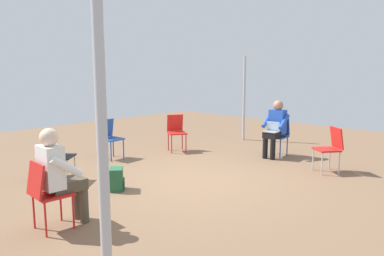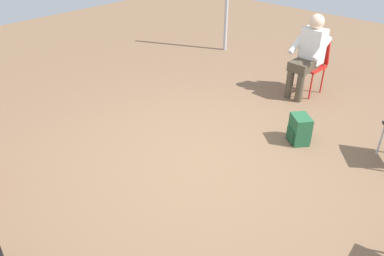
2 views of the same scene
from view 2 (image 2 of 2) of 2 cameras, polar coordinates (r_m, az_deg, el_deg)
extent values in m
plane|color=brown|center=(4.33, 1.99, -5.68)|extent=(15.18, 15.18, 0.00)
cube|color=red|center=(6.12, 17.42, 8.91)|extent=(0.42, 0.42, 0.03)
cylinder|color=red|center=(5.99, 17.65, 6.05)|extent=(0.02, 0.02, 0.42)
cylinder|color=red|center=(6.14, 14.93, 7.07)|extent=(0.02, 0.02, 0.42)
cylinder|color=red|center=(6.28, 19.22, 6.89)|extent=(0.02, 0.02, 0.42)
cylinder|color=red|center=(6.42, 16.58, 7.86)|extent=(0.02, 0.02, 0.42)
cube|color=red|center=(6.21, 18.63, 11.14)|extent=(0.11, 0.38, 0.40)
cylinder|color=#B7B7BC|center=(4.92, 26.82, -1.60)|extent=(0.02, 0.02, 0.42)
cylinder|color=#4C4233|center=(5.87, 16.08, 5.94)|extent=(0.11, 0.11, 0.45)
cylinder|color=#4C4233|center=(5.95, 14.62, 6.50)|extent=(0.11, 0.11, 0.45)
cube|color=#4C4233|center=(5.94, 16.60, 9.15)|extent=(0.43, 0.32, 0.14)
cube|color=silver|center=(6.01, 17.92, 11.86)|extent=(0.24, 0.35, 0.52)
sphere|color=beige|center=(5.92, 18.49, 15.13)|extent=(0.22, 0.22, 0.22)
cylinder|color=silver|center=(5.83, 19.17, 11.36)|extent=(0.40, 0.11, 0.31)
cylinder|color=silver|center=(6.01, 15.81, 12.44)|extent=(0.40, 0.11, 0.31)
cube|color=#235B38|center=(4.84, 16.09, -0.18)|extent=(0.33, 0.34, 0.36)
cube|color=#1C492C|center=(4.88, 15.96, -0.99)|extent=(0.32, 0.31, 0.16)
camera|label=1|loc=(9.77, 0.84, 27.02)|focal=35.00mm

